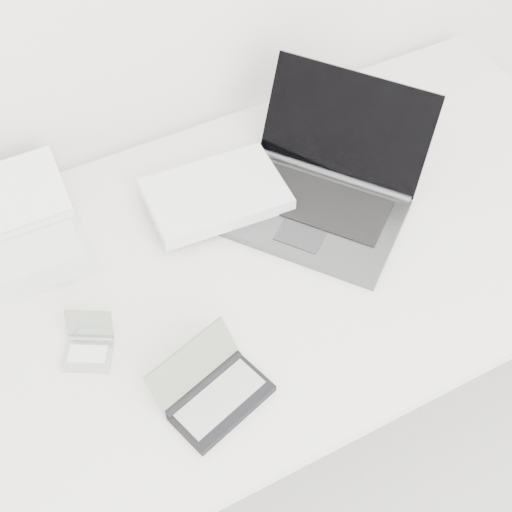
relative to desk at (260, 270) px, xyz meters
name	(u,v)px	position (x,y,z in m)	size (l,w,h in m)	color
desk	(260,270)	(0.00, 0.00, 0.00)	(1.60, 0.80, 0.73)	white
laptop_large	(281,191)	(0.10, 0.10, 0.08)	(0.58, 0.48, 0.21)	#55585A
netbook_open_white	(23,243)	(-0.40, 0.22, 0.07)	(0.24, 0.28, 0.10)	silver
pda_silver	(89,347)	(-0.37, -0.05, 0.06)	(0.11, 0.12, 0.07)	#B8B8BD
palmtop_charcoal	(214,392)	(-0.21, -0.23, 0.06)	(0.20, 0.18, 0.08)	black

